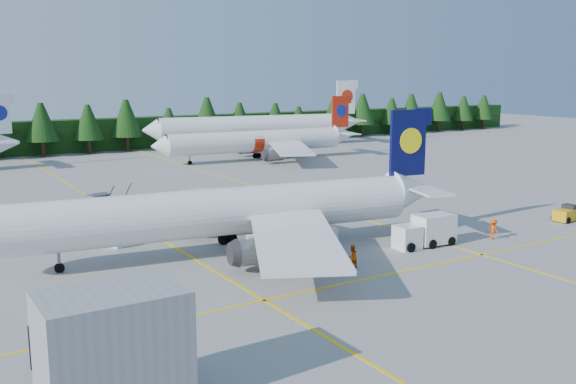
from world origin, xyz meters
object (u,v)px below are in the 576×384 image
airliner_navy (213,214)px  airliner_red (252,142)px  baggage_tug (567,214)px  service_truck (424,231)px  airstairs (126,232)px

airliner_navy → airliner_red: bearing=66.0°
airliner_navy → baggage_tug: airliner_navy is taller
service_truck → airliner_red: bearing=79.5°
airstairs → baggage_tug: 42.07m
baggage_tug → airstairs: bearing=152.3°
airliner_red → service_truck: (-14.00, -55.53, -1.86)m
airliner_navy → airstairs: 9.28m
airliner_red → airstairs: (-34.71, -40.89, -2.32)m
airliner_navy → airstairs: bearing=128.9°
airliner_navy → service_truck: size_ratio=6.92×
airstairs → airliner_red: bearing=29.4°
airliner_navy → baggage_tug: (34.68, -7.38, -2.63)m
service_truck → baggage_tug: 18.60m
airstairs → baggage_tug: bearing=-41.2°
airliner_red → airstairs: 53.69m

